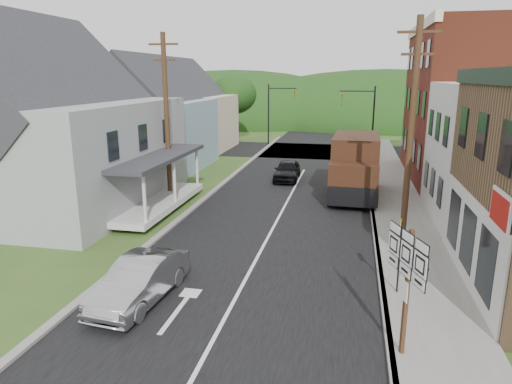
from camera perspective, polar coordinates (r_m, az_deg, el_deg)
The scene contains 23 objects.
ground at distance 17.07m, azimuth -0.36°, elevation -9.19°, with size 120.00×120.00×0.00m, color #2D4719.
road at distance 26.40m, azimuth 4.23°, elevation -0.65°, with size 9.00×90.00×0.02m, color black.
cross_road at distance 42.97m, azimuth 7.30°, elevation 5.11°, with size 60.00×9.00×0.02m, color black.
sidewalk_right at distance 24.39m, azimuth 17.46°, elevation -2.38°, with size 2.80×55.00×0.15m, color slate.
curb_right at distance 24.28m, azimuth 14.29°, elevation -2.23°, with size 0.20×55.00×0.15m, color slate.
curb_left at distance 25.53m, azimuth -6.78°, elevation -1.10°, with size 0.30×55.00×0.12m, color slate.
storefront_red at distance 33.31m, azimuth 26.10°, elevation 9.79°, with size 8.00×12.00×10.00m, color maroon.
house_gray at distance 26.35m, azimuth -23.98°, elevation 7.51°, with size 10.20×12.24×8.35m.
house_blue at distance 35.46m, azimuth -12.17°, elevation 8.98°, with size 7.14×8.16×7.28m.
house_cream at distance 43.98m, azimuth -8.00°, elevation 10.14°, with size 7.14×8.16×7.28m.
utility_pole_right at distance 19.05m, azimuth 18.80°, elevation 7.09°, with size 1.60×0.26×9.00m.
utility_pole_left at distance 25.37m, azimuth -11.11°, elevation 9.20°, with size 1.60×0.26×9.00m.
traffic_signal_right at distance 38.93m, azimuth 13.45°, elevation 9.46°, with size 2.87×0.20×6.00m.
traffic_signal_left at distance 46.52m, azimuth 2.43°, elevation 10.57°, with size 2.87×0.20×6.00m.
tree_left_b at distance 34.08m, azimuth -25.17°, elevation 9.77°, with size 4.80×4.80×6.94m.
tree_left_c at distance 41.76m, azimuth -20.95°, elevation 12.22°, with size 5.80×5.80×8.41m.
tree_left_d at distance 48.91m, azimuth -2.81°, elevation 12.07°, with size 4.80×4.80×6.94m.
forested_ridge at distance 70.70m, azimuth 9.20°, elevation 8.63°, with size 90.00×30.00×16.00m, color black.
silver_sedan at distance 14.73m, azimuth -14.29°, elevation -10.73°, with size 1.45×4.15×1.37m, color #A2A2A6.
dark_sedan at distance 30.57m, azimuth 3.92°, elevation 2.71°, with size 1.57×3.89×1.33m, color black.
delivery_van at distance 26.56m, azimuth 12.27°, elevation 3.10°, with size 2.78×6.38×3.52m.
route_sign_cluster at distance 11.53m, azimuth 18.28°, elevation -9.81°, with size 0.72×1.74×3.22m.
warning_sign at distance 14.89m, azimuth 17.53°, elevation -6.32°, with size 0.13×0.68×2.48m.
Camera 1 is at (3.31, -15.29, 6.81)m, focal length 32.00 mm.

